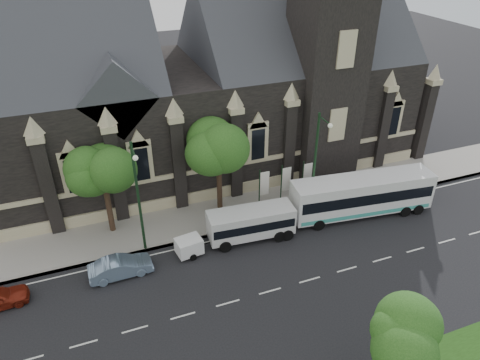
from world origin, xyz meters
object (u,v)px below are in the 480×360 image
tree_walk_right (220,146)px  box_trailer (189,246)px  banner_flag_center (284,182)px  banner_flag_right (306,177)px  banner_flag_left (263,186)px  tree_walk_left (104,167)px  street_lamp_near (316,160)px  tree_park_east (416,337)px  sedan (121,267)px  street_lamp_mid (138,194)px  tour_coach (362,195)px  shuttle_bus (251,222)px

tree_walk_right → box_trailer: (-4.26, -5.17, -5.01)m
banner_flag_center → banner_flag_right: bearing=0.0°
tree_walk_right → banner_flag_left: (3.08, -1.71, -3.43)m
tree_walk_left → box_trailer: bearing=-47.4°
tree_walk_left → street_lamp_near: street_lamp_near is taller
banner_flag_center → box_trailer: size_ratio=1.46×
tree_park_east → tree_walk_left: tree_walk_left is taller
tree_park_east → banner_flag_center: bearing=83.4°
street_lamp_near → banner_flag_right: size_ratio=2.25×
tree_walk_left → banner_flag_right: (16.08, -1.70, -3.35)m
street_lamp_near → tree_walk_left: bearing=167.1°
tree_walk_right → banner_flag_center: bearing=-18.6°
tree_park_east → sedan: (-12.24, 14.47, -3.90)m
tree_walk_right → street_lamp_mid: street_lamp_mid is taller
banner_flag_left → banner_flag_center: same height
sedan → tour_coach: bearing=-90.2°
tree_park_east → shuttle_bus: size_ratio=0.93×
street_lamp_mid → banner_flag_center: size_ratio=2.25×
tree_walk_left → shuttle_bus: size_ratio=1.13×
banner_flag_center → sedan: size_ratio=0.92×
tree_park_east → tree_walk_left: (-11.97, 20.03, 1.12)m
tour_coach → sedan: bearing=-172.1°
street_lamp_mid → banner_flag_right: 14.67m
tree_walk_left → tour_coach: 20.55m
sedan → banner_flag_right: bearing=-78.1°
tree_walk_right → banner_flag_right: tree_walk_right is taller
banner_flag_right → shuttle_bus: size_ratio=0.59×
sedan → tree_park_east: bearing=-141.2°
tree_walk_left → banner_flag_left: size_ratio=1.91×
tree_park_east → banner_flag_center: size_ratio=1.57×
street_lamp_mid → tree_walk_left: bearing=116.5°
street_lamp_mid → shuttle_bus: bearing=-9.2°
banner_flag_center → tour_coach: bearing=-32.3°
tree_walk_left → tour_coach: (19.53, -5.14, -3.84)m
tree_park_east → sedan: 19.35m
tree_walk_left → shuttle_bus: 11.73m
street_lamp_mid → shuttle_bus: street_lamp_mid is taller
tree_park_east → shuttle_bus: (-2.20, 15.12, -3.13)m
tree_walk_left → banner_flag_center: (14.08, -1.70, -3.35)m
shuttle_bus → box_trailer: shuttle_bus is taller
tour_coach → banner_flag_right: bearing=141.7°
tour_coach → shuttle_bus: tour_coach is taller
street_lamp_near → box_trailer: bearing=-172.0°
banner_flag_center → banner_flag_right: 2.00m
street_lamp_near → box_trailer: size_ratio=3.29×
banner_flag_right → street_lamp_near: bearing=-98.6°
street_lamp_near → banner_flag_left: (-3.71, 1.91, -2.73)m
tree_walk_right → tour_coach: bearing=-26.1°
tree_park_east → banner_flag_center: (2.11, 18.32, -2.24)m
street_lamp_near → box_trailer: street_lamp_near is taller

